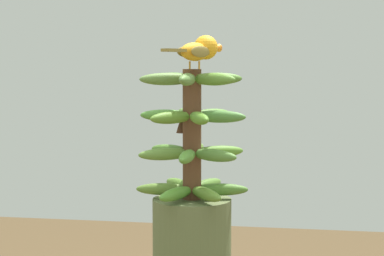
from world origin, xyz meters
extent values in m
cylinder|color=brown|center=(0.00, 0.00, 1.22)|extent=(0.05, 0.05, 0.36)
ellipsoid|color=#4B7A2C|center=(-0.08, -0.01, 1.07)|extent=(0.16, 0.05, 0.03)
ellipsoid|color=#537F2F|center=(-0.03, -0.07, 1.07)|extent=(0.09, 0.15, 0.03)
ellipsoid|color=#56812D|center=(0.05, -0.06, 1.07)|extent=(0.12, 0.14, 0.03)
ellipsoid|color=#597F2E|center=(0.08, 0.01, 1.07)|extent=(0.16, 0.05, 0.03)
ellipsoid|color=#508B2D|center=(0.03, 0.07, 1.07)|extent=(0.09, 0.15, 0.03)
ellipsoid|color=#57802C|center=(-0.05, 0.06, 1.07)|extent=(0.12, 0.14, 0.03)
ellipsoid|color=#537F35|center=(-0.07, 0.04, 1.17)|extent=(0.15, 0.11, 0.03)
ellipsoid|color=#588D2D|center=(-0.07, -0.04, 1.17)|extent=(0.15, 0.10, 0.03)
ellipsoid|color=#527F2A|center=(0.00, -0.08, 1.17)|extent=(0.04, 0.15, 0.03)
ellipsoid|color=#4E7F2E|center=(0.07, -0.04, 1.17)|extent=(0.15, 0.11, 0.03)
ellipsoid|color=olive|center=(0.07, 0.04, 1.17)|extent=(0.15, 0.10, 0.03)
ellipsoid|color=#528B31|center=(0.00, 0.08, 1.17)|extent=(0.04, 0.15, 0.03)
ellipsoid|color=#548634|center=(-0.04, -0.06, 1.27)|extent=(0.12, 0.14, 0.03)
ellipsoid|color=#527C33|center=(0.03, -0.07, 1.27)|extent=(0.09, 0.15, 0.03)
ellipsoid|color=#508E35|center=(0.07, -0.01, 1.27)|extent=(0.15, 0.05, 0.03)
ellipsoid|color=#58842B|center=(0.04, 0.06, 1.27)|extent=(0.12, 0.14, 0.03)
ellipsoid|color=#568C2B|center=(-0.03, 0.07, 1.27)|extent=(0.09, 0.15, 0.03)
ellipsoid|color=#4C8238|center=(-0.07, 0.01, 1.27)|extent=(0.15, 0.05, 0.03)
ellipsoid|color=#598335|center=(0.00, -0.07, 1.37)|extent=(0.04, 0.15, 0.03)
ellipsoid|color=#4A7B2D|center=(0.06, -0.04, 1.37)|extent=(0.15, 0.11, 0.03)
ellipsoid|color=#5A7F39|center=(0.06, 0.03, 1.37)|extent=(0.15, 0.10, 0.03)
ellipsoid|color=#59823D|center=(0.00, 0.07, 1.37)|extent=(0.04, 0.15, 0.03)
ellipsoid|color=#578730|center=(-0.06, 0.04, 1.37)|extent=(0.15, 0.11, 0.03)
ellipsoid|color=#507C30|center=(-0.06, -0.03, 1.37)|extent=(0.15, 0.10, 0.03)
cone|color=#4C2D1E|center=(0.03, -0.03, 1.25)|extent=(0.04, 0.04, 0.06)
cone|color=brown|center=(0.00, -0.04, 1.28)|extent=(0.04, 0.04, 0.06)
cylinder|color=#C68933|center=(-0.03, 0.05, 1.41)|extent=(0.00, 0.01, 0.02)
cylinder|color=#C68933|center=(0.00, 0.04, 1.41)|extent=(0.01, 0.01, 0.02)
ellipsoid|color=orange|center=(-0.02, 0.04, 1.44)|extent=(0.09, 0.12, 0.05)
ellipsoid|color=olive|center=(-0.03, 0.06, 1.44)|extent=(0.05, 0.08, 0.03)
ellipsoid|color=olive|center=(0.01, 0.04, 1.44)|extent=(0.05, 0.08, 0.03)
cube|color=olive|center=(0.03, 0.12, 1.45)|extent=(0.06, 0.08, 0.01)
sphere|color=orange|center=(-0.04, 0.00, 1.46)|extent=(0.07, 0.07, 0.07)
sphere|color=black|center=(-0.02, -0.02, 1.46)|extent=(0.01, 0.01, 0.01)
cone|color=orange|center=(-0.06, -0.04, 1.46)|extent=(0.04, 0.04, 0.02)
camera|label=1|loc=(-0.31, 1.82, 1.41)|focal=63.40mm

